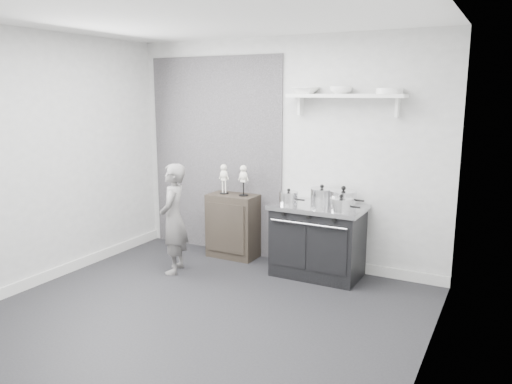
# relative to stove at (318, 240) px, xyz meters

# --- Properties ---
(ground) EXTENTS (4.00, 4.00, 0.00)m
(ground) POSITION_rel_stove_xyz_m (-0.60, -1.48, -0.41)
(ground) COLOR black
(ground) RESTS_ON ground
(room_shell) EXTENTS (4.02, 3.62, 2.71)m
(room_shell) POSITION_rel_stove_xyz_m (-0.69, -1.33, 1.23)
(room_shell) COLOR #AAAAA7
(room_shell) RESTS_ON ground
(wall_shelf) EXTENTS (1.30, 0.26, 0.24)m
(wall_shelf) POSITION_rel_stove_xyz_m (0.20, 0.20, 1.60)
(wall_shelf) COLOR white
(wall_shelf) RESTS_ON room_shell
(stove) EXTENTS (1.02, 0.64, 0.82)m
(stove) POSITION_rel_stove_xyz_m (0.00, 0.00, 0.00)
(stove) COLOR black
(stove) RESTS_ON ground
(side_cabinet) EXTENTS (0.62, 0.36, 0.80)m
(side_cabinet) POSITION_rel_stove_xyz_m (-1.18, 0.13, -0.01)
(side_cabinet) COLOR black
(side_cabinet) RESTS_ON ground
(child) EXTENTS (0.45, 0.54, 1.27)m
(child) POSITION_rel_stove_xyz_m (-1.51, -0.67, 0.22)
(child) COLOR slate
(child) RESTS_ON ground
(pot_front_left) EXTENTS (0.30, 0.21, 0.18)m
(pot_front_left) POSITION_rel_stove_xyz_m (-0.32, -0.10, 0.48)
(pot_front_left) COLOR silver
(pot_front_left) RESTS_ON stove
(pot_back_left) EXTENTS (0.35, 0.27, 0.21)m
(pot_back_left) POSITION_rel_stove_xyz_m (-0.02, 0.15, 0.49)
(pot_back_left) COLOR silver
(pot_back_left) RESTS_ON stove
(pot_back_right) EXTENTS (0.39, 0.30, 0.23)m
(pot_back_right) POSITION_rel_stove_xyz_m (0.25, 0.10, 0.49)
(pot_back_right) COLOR silver
(pot_back_right) RESTS_ON stove
(pot_front_right) EXTENTS (0.33, 0.24, 0.18)m
(pot_front_right) POSITION_rel_stove_xyz_m (0.31, -0.17, 0.48)
(pot_front_right) COLOR silver
(pot_front_right) RESTS_ON stove
(skeleton_full) EXTENTS (0.12, 0.08, 0.43)m
(skeleton_full) POSITION_rel_stove_xyz_m (-1.31, 0.13, 0.61)
(skeleton_full) COLOR silver
(skeleton_full) RESTS_ON side_cabinet
(skeleton_torso) EXTENTS (0.12, 0.08, 0.44)m
(skeleton_torso) POSITION_rel_stove_xyz_m (-1.03, 0.13, 0.61)
(skeleton_torso) COLOR silver
(skeleton_torso) RESTS_ON side_cabinet
(bowl_large) EXTENTS (0.30, 0.30, 0.07)m
(bowl_large) POSITION_rel_stove_xyz_m (-0.26, 0.19, 1.66)
(bowl_large) COLOR white
(bowl_large) RESTS_ON wall_shelf
(bowl_small) EXTENTS (0.25, 0.25, 0.08)m
(bowl_small) POSITION_rel_stove_xyz_m (0.15, 0.19, 1.67)
(bowl_small) COLOR white
(bowl_small) RESTS_ON wall_shelf
(plate_stack) EXTENTS (0.28, 0.28, 0.06)m
(plate_stack) POSITION_rel_stove_xyz_m (0.68, 0.19, 1.66)
(plate_stack) COLOR white
(plate_stack) RESTS_ON wall_shelf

